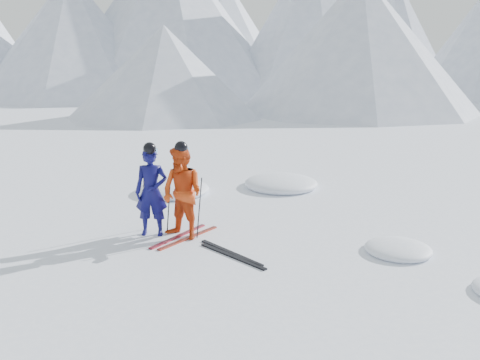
% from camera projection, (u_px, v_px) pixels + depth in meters
% --- Properties ---
extents(ground, '(160.00, 160.00, 0.00)m').
position_uv_depth(ground, '(291.00, 247.00, 9.89)').
color(ground, white).
rests_on(ground, ground).
extents(skier_blue, '(0.78, 0.66, 1.83)m').
position_uv_depth(skier_blue, '(151.00, 192.00, 10.37)').
color(skier_blue, '#0D0C4C').
rests_on(skier_blue, ground).
extents(skier_red, '(1.04, 0.88, 1.89)m').
position_uv_depth(skier_red, '(182.00, 193.00, 10.16)').
color(skier_red, '#CD3E10').
rests_on(skier_red, ground).
extents(pole_blue_left, '(0.12, 0.09, 1.22)m').
position_uv_depth(pole_blue_left, '(144.00, 203.00, 10.69)').
color(pole_blue_left, black).
rests_on(pole_blue_left, ground).
extents(pole_blue_right, '(0.12, 0.07, 1.22)m').
position_uv_depth(pole_blue_right, '(169.00, 204.00, 10.56)').
color(pole_blue_right, black).
rests_on(pole_blue_right, ground).
extents(pole_red_left, '(0.12, 0.10, 1.26)m').
position_uv_depth(pole_red_left, '(176.00, 203.00, 10.58)').
color(pole_red_left, black).
rests_on(pole_red_left, ground).
extents(pole_red_right, '(0.12, 0.09, 1.26)m').
position_uv_depth(pole_red_right, '(199.00, 208.00, 10.25)').
color(pole_red_right, black).
rests_on(pole_red_right, ground).
extents(ski_worn_left, '(0.35, 1.69, 0.03)m').
position_uv_depth(ski_worn_left, '(178.00, 236.00, 10.43)').
color(ski_worn_left, black).
rests_on(ski_worn_left, ground).
extents(ski_worn_right, '(0.47, 1.68, 0.03)m').
position_uv_depth(ski_worn_right, '(189.00, 238.00, 10.33)').
color(ski_worn_right, black).
rests_on(ski_worn_right, ground).
extents(ski_loose_a, '(1.58, 0.79, 0.03)m').
position_uv_depth(ski_loose_a, '(231.00, 253.00, 9.55)').
color(ski_loose_a, black).
rests_on(ski_loose_a, ground).
extents(ski_loose_b, '(1.61, 0.73, 0.03)m').
position_uv_depth(ski_loose_b, '(232.00, 256.00, 9.37)').
color(ski_loose_b, black).
rests_on(ski_loose_b, ground).
extents(snow_lumps, '(9.53, 6.56, 0.46)m').
position_uv_depth(snow_lumps, '(258.00, 199.00, 13.26)').
color(snow_lumps, white).
rests_on(snow_lumps, ground).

